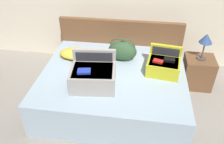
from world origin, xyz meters
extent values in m
plane|color=gray|center=(0.00, 0.00, 0.00)|extent=(12.00, 12.00, 0.00)
cube|color=#99ADBC|center=(0.00, 0.40, 0.25)|extent=(1.96, 1.64, 0.50)
cube|color=brown|center=(0.00, 1.26, 0.46)|extent=(2.00, 0.08, 0.91)
cube|color=gray|center=(-0.21, 0.08, 0.63)|extent=(0.58, 0.46, 0.25)
cube|color=#28282D|center=(-0.21, 0.08, 0.67)|extent=(0.51, 0.40, 0.17)
cube|color=#1E33A5|center=(-0.30, 0.02, 0.76)|extent=(0.17, 0.13, 0.03)
cube|color=gray|center=(-0.23, 0.30, 0.71)|extent=(0.55, 0.10, 0.40)
cube|color=#28282D|center=(-0.23, 0.27, 0.71)|extent=(0.46, 0.06, 0.34)
cube|color=gold|center=(0.66, 0.49, 0.60)|extent=(0.47, 0.39, 0.19)
cube|color=#28282D|center=(0.66, 0.49, 0.63)|extent=(0.41, 0.34, 0.13)
cube|color=#B21E19|center=(0.58, 0.46, 0.70)|extent=(0.14, 0.11, 0.03)
cube|color=black|center=(0.73, 0.52, 0.71)|extent=(0.15, 0.11, 0.04)
cube|color=gold|center=(0.69, 0.68, 0.67)|extent=(0.43, 0.10, 0.33)
cube|color=#28282D|center=(0.69, 0.65, 0.67)|extent=(0.36, 0.06, 0.28)
ellipsoid|color=#2D4C2D|center=(0.08, 0.76, 0.65)|extent=(0.44, 0.27, 0.29)
torus|color=#2D4C2D|center=(0.02, 0.76, 0.73)|extent=(0.24, 0.04, 0.24)
torus|color=#2D4C2D|center=(0.15, 0.75, 0.73)|extent=(0.24, 0.04, 0.24)
ellipsoid|color=gold|center=(-0.59, 0.71, 0.58)|extent=(0.52, 0.30, 0.15)
cube|color=brown|center=(1.26, 0.97, 0.25)|extent=(0.44, 0.40, 0.49)
cylinder|color=#3F3833|center=(1.26, 0.97, 0.50)|extent=(0.14, 0.14, 0.02)
cylinder|color=#4C443D|center=(1.26, 0.97, 0.64)|extent=(0.02, 0.02, 0.26)
cone|color=navy|center=(1.26, 0.97, 0.83)|extent=(0.19, 0.19, 0.14)
camera|label=1|loc=(0.35, -2.16, 2.33)|focal=37.12mm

